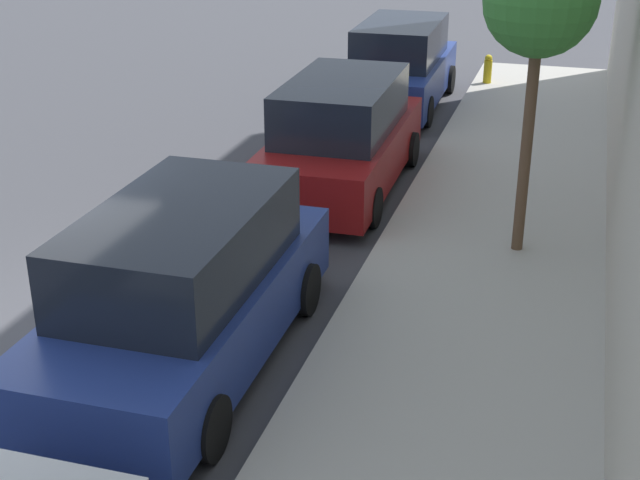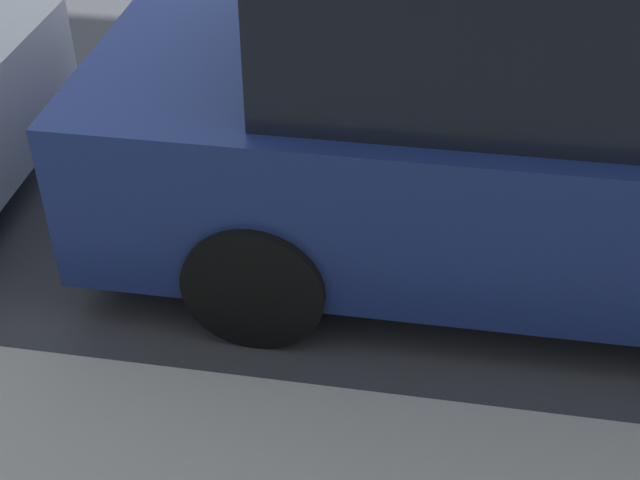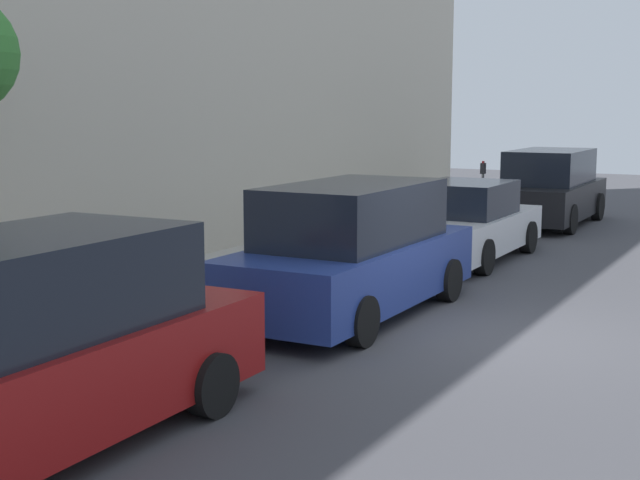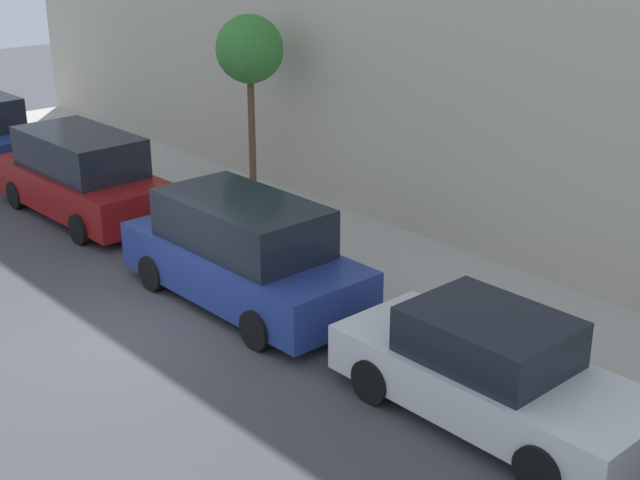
{
  "view_description": "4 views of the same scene",
  "coord_description": "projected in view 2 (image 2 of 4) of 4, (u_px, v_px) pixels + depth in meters",
  "views": [
    {
      "loc": [
        6.08,
        -8.13,
        5.31
      ],
      "look_at": [
        3.25,
        1.35,
        1.0
      ],
      "focal_mm": 50.0,
      "sensor_mm": 36.0,
      "label": 1
    },
    {
      "loc": [
        6.08,
        -0.94,
        2.93
      ],
      "look_at": [
        3.6,
        -1.35,
        1.0
      ],
      "focal_mm": 50.0,
      "sensor_mm": 36.0,
      "label": 2
    },
    {
      "loc": [
        -3.54,
        11.04,
        2.98
      ],
      "look_at": [
        2.87,
        -0.5,
        1.0
      ],
      "focal_mm": 50.0,
      "sensor_mm": 36.0,
      "label": 3
    },
    {
      "loc": [
        -6.34,
        -11.7,
        6.63
      ],
      "look_at": [
        3.45,
        -0.78,
        1.0
      ],
      "focal_mm": 50.0,
      "sensor_mm": 36.0,
      "label": 4
    }
  ],
  "objects": [
    {
      "name": "parked_minivan_third",
      "position": [
        608.0,
        95.0,
        4.18
      ],
      "size": [
        2.02,
        4.91,
        1.9
      ],
      "color": "navy",
      "rests_on": "ground_plane"
    },
    {
      "name": "ground_plane",
      "position": [
        585.0,
        69.0,
        6.42
      ],
      "size": [
        60.0,
        60.0,
        0.0
      ],
      "primitive_type": "plane",
      "color": "#424247"
    }
  ]
}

